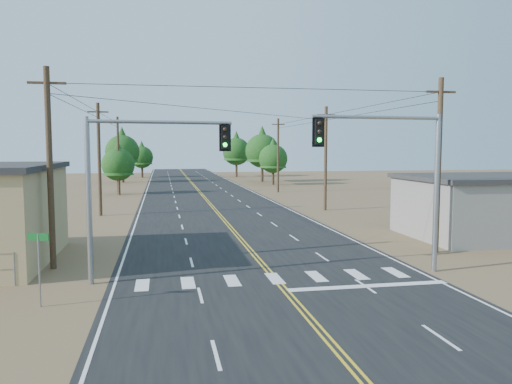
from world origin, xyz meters
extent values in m
plane|color=brown|center=(0.00, 0.00, 0.00)|extent=(220.00, 220.00, 0.00)
cube|color=black|center=(0.00, 30.00, 0.01)|extent=(15.00, 200.00, 0.02)
cylinder|color=gray|center=(-11.50, 9.00, 0.75)|extent=(0.06, 0.06, 1.50)
cylinder|color=#4C3826|center=(-10.50, 12.00, 5.00)|extent=(0.30, 0.30, 10.00)
cube|color=#4C3826|center=(-10.50, 12.00, 9.20)|extent=(1.80, 0.12, 0.12)
cylinder|color=#4C3826|center=(-10.50, 32.00, 5.00)|extent=(0.30, 0.30, 10.00)
cube|color=#4C3826|center=(-10.50, 32.00, 9.20)|extent=(1.80, 0.12, 0.12)
cylinder|color=#4C3826|center=(-10.50, 52.00, 5.00)|extent=(0.30, 0.30, 10.00)
cube|color=#4C3826|center=(-10.50, 52.00, 9.20)|extent=(1.80, 0.12, 0.12)
cylinder|color=#4C3826|center=(10.50, 12.00, 5.00)|extent=(0.30, 0.30, 10.00)
cube|color=#4C3826|center=(10.50, 12.00, 9.20)|extent=(1.80, 0.12, 0.12)
cylinder|color=#4C3826|center=(10.50, 32.00, 5.00)|extent=(0.30, 0.30, 10.00)
cube|color=#4C3826|center=(10.50, 32.00, 9.20)|extent=(1.80, 0.12, 0.12)
cylinder|color=#4C3826|center=(10.50, 52.00, 5.00)|extent=(0.30, 0.30, 10.00)
cube|color=#4C3826|center=(10.50, 52.00, 9.20)|extent=(1.80, 0.12, 0.12)
cylinder|color=gray|center=(-8.24, 8.67, 3.55)|extent=(0.24, 0.24, 7.11)
cylinder|color=gray|center=(-8.24, 8.67, 7.11)|extent=(0.18, 0.18, 0.61)
cylinder|color=gray|center=(-5.03, 9.02, 7.21)|extent=(6.44, 0.86, 0.16)
cube|color=black|center=(-2.12, 9.34, 6.55)|extent=(0.39, 0.34, 1.12)
sphere|color=black|center=(-2.14, 9.15, 6.91)|extent=(0.20, 0.20, 0.20)
sphere|color=black|center=(-2.14, 9.15, 6.55)|extent=(0.20, 0.20, 0.20)
sphere|color=#0CE533|center=(-2.14, 9.15, 6.19)|extent=(0.20, 0.20, 0.20)
cylinder|color=gray|center=(8.00, 7.93, 3.67)|extent=(0.25, 0.25, 7.35)
cylinder|color=gray|center=(8.00, 7.93, 7.35)|extent=(0.19, 0.19, 0.63)
cylinder|color=gray|center=(4.78, 7.71, 7.45)|extent=(6.45, 0.60, 0.17)
cube|color=black|center=(1.88, 7.51, 6.77)|extent=(0.39, 0.34, 1.15)
sphere|color=black|center=(1.86, 7.32, 7.14)|extent=(0.21, 0.21, 0.21)
sphere|color=black|center=(1.86, 7.32, 6.77)|extent=(0.21, 0.21, 0.21)
sphere|color=#0CE533|center=(1.86, 7.32, 6.40)|extent=(0.21, 0.21, 0.21)
cylinder|color=gray|center=(-9.70, 5.70, 1.41)|extent=(0.07, 0.07, 2.82)
cube|color=#0C5A1D|center=(-9.70, 5.70, 2.70)|extent=(0.82, 0.29, 0.28)
cylinder|color=#3F2D1E|center=(-10.62, 52.94, 1.27)|extent=(0.44, 0.44, 2.54)
cone|color=#1A3F12|center=(-10.62, 52.94, 4.79)|extent=(3.95, 3.95, 4.51)
sphere|color=#1A3F12|center=(-10.62, 52.94, 3.87)|extent=(4.23, 4.23, 4.23)
cylinder|color=#3F2D1E|center=(-11.75, 75.74, 1.76)|extent=(0.48, 0.48, 3.51)
cone|color=#1A3F12|center=(-11.75, 75.74, 6.63)|extent=(5.46, 5.46, 6.24)
sphere|color=#1A3F12|center=(-11.75, 75.74, 5.36)|extent=(5.85, 5.85, 5.85)
cylinder|color=#3F2D1E|center=(-9.00, 90.42, 1.35)|extent=(0.47, 0.47, 2.71)
cone|color=#1A3F12|center=(-9.00, 90.42, 5.11)|extent=(4.21, 4.21, 4.81)
sphere|color=#1A3F12|center=(-9.00, 90.42, 4.14)|extent=(4.51, 4.51, 4.51)
cylinder|color=#3F2D1E|center=(12.81, 65.30, 1.40)|extent=(0.42, 0.42, 2.80)
cone|color=#1A3F12|center=(12.81, 65.30, 5.29)|extent=(4.36, 4.36, 4.98)
sphere|color=#1A3F12|center=(12.81, 65.30, 4.28)|extent=(4.67, 4.67, 4.67)
cylinder|color=#3F2D1E|center=(12.57, 73.09, 1.80)|extent=(0.50, 0.50, 3.60)
cone|color=#1A3F12|center=(12.57, 73.09, 6.79)|extent=(5.59, 5.59, 6.39)
sphere|color=#1A3F12|center=(12.57, 73.09, 5.49)|extent=(5.99, 5.99, 5.99)
cylinder|color=#3F2D1E|center=(10.38, 89.49, 1.73)|extent=(0.48, 0.48, 3.45)
cone|color=#1A3F12|center=(10.38, 89.49, 6.52)|extent=(5.37, 5.37, 6.14)
sphere|color=#1A3F12|center=(10.38, 89.49, 5.28)|extent=(5.76, 5.76, 5.76)
camera|label=1|loc=(-5.07, -14.07, 6.05)|focal=35.00mm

